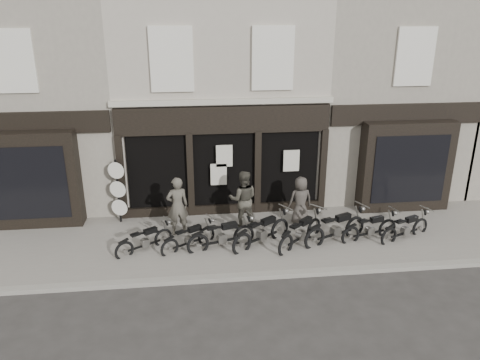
{
  "coord_description": "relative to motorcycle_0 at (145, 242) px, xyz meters",
  "views": [
    {
      "loc": [
        -1.13,
        -12.15,
        6.88
      ],
      "look_at": [
        0.4,
        1.6,
        1.81
      ],
      "focal_mm": 35.0,
      "sensor_mm": 36.0,
      "label": 1
    }
  ],
  "objects": [
    {
      "name": "motorcycle_1",
      "position": [
        1.31,
        0.01,
        0.0
      ],
      "size": [
        1.69,
        1.21,
        0.91
      ],
      "rotation": [
        0.0,
        0.0,
        0.56
      ],
      "color": "black",
      "rests_on": "ground"
    },
    {
      "name": "man_left",
      "position": [
        0.98,
        0.97,
        0.71
      ],
      "size": [
        0.78,
        0.6,
        1.9
      ],
      "primitive_type": "imported",
      "rotation": [
        0.0,
        0.0,
        3.36
      ],
      "color": "#4C473E",
      "rests_on": "pavement"
    },
    {
      "name": "man_centre",
      "position": [
        3.09,
        1.27,
        0.72
      ],
      "size": [
        1.01,
        0.83,
        1.93
      ],
      "primitive_type": "imported",
      "rotation": [
        0.0,
        0.0,
        3.03
      ],
      "color": "#3F3C33",
      "rests_on": "pavement"
    },
    {
      "name": "kerb",
      "position": [
        2.57,
        -1.74,
        -0.3
      ],
      "size": [
        30.0,
        0.25,
        0.13
      ],
      "primitive_type": "cube",
      "color": "gray",
      "rests_on": "ground_plane"
    },
    {
      "name": "neighbour_right",
      "position": [
        8.92,
        5.4,
        3.68
      ],
      "size": [
        5.6,
        6.73,
        8.34
      ],
      "color": "gray",
      "rests_on": "ground"
    },
    {
      "name": "motorcycle_3",
      "position": [
        3.52,
        -0.0,
        0.07
      ],
      "size": [
        2.01,
        1.49,
        1.09
      ],
      "rotation": [
        0.0,
        0.0,
        0.58
      ],
      "color": "black",
      "rests_on": "ground"
    },
    {
      "name": "neighbour_left",
      "position": [
        -3.78,
        5.4,
        3.68
      ],
      "size": [
        5.6,
        6.73,
        8.34
      ],
      "color": "gray",
      "rests_on": "ground"
    },
    {
      "name": "motorcycle_7",
      "position": [
        8.04,
        -0.12,
        0.02
      ],
      "size": [
        1.89,
        1.04,
        0.96
      ],
      "rotation": [
        0.0,
        0.0,
        0.4
      ],
      "color": "black",
      "rests_on": "ground"
    },
    {
      "name": "man_right",
      "position": [
        5.0,
        1.32,
        0.57
      ],
      "size": [
        0.85,
        0.61,
        1.62
      ],
      "primitive_type": "imported",
      "rotation": [
        0.0,
        0.0,
        3.27
      ],
      "color": "#3D3833",
      "rests_on": "pavement"
    },
    {
      "name": "central_building",
      "position": [
        2.57,
        5.46,
        3.72
      ],
      "size": [
        7.3,
        6.22,
        8.34
      ],
      "color": "#A79F8F",
      "rests_on": "ground"
    },
    {
      "name": "motorcycle_4",
      "position": [
        4.7,
        -0.12,
        0.06
      ],
      "size": [
        1.78,
        1.67,
        1.05
      ],
      "rotation": [
        0.0,
        0.0,
        0.74
      ],
      "color": "black",
      "rests_on": "ground"
    },
    {
      "name": "motorcycle_6",
      "position": [
        6.93,
        -0.01,
        0.03
      ],
      "size": [
        1.98,
        0.85,
        0.97
      ],
      "rotation": [
        0.0,
        0.0,
        0.28
      ],
      "color": "black",
      "rests_on": "ground"
    },
    {
      "name": "pavement",
      "position": [
        2.57,
        0.41,
        -0.3
      ],
      "size": [
        30.0,
        4.2,
        0.12
      ],
      "primitive_type": "cube",
      "color": "slate",
      "rests_on": "ground_plane"
    },
    {
      "name": "motorcycle_5",
      "position": [
        5.83,
        -0.04,
        0.09
      ],
      "size": [
        2.2,
        1.24,
        1.13
      ],
      "rotation": [
        0.0,
        0.0,
        0.41
      ],
      "color": "black",
      "rests_on": "ground"
    },
    {
      "name": "ground_plane",
      "position": [
        2.57,
        -0.49,
        -0.36
      ],
      "size": [
        90.0,
        90.0,
        0.0
      ],
      "primitive_type": "plane",
      "color": "#2D2B28",
      "rests_on": "ground"
    },
    {
      "name": "advert_sign_post",
      "position": [
        -0.97,
        2.05,
        0.77
      ],
      "size": [
        0.55,
        0.36,
        2.32
      ],
      "rotation": [
        0.0,
        0.0,
        -0.3
      ],
      "color": "black",
      "rests_on": "ground"
    },
    {
      "name": "motorcycle_0",
      "position": [
        0.0,
        0.0,
        0.0
      ],
      "size": [
        1.68,
        1.23,
        0.91
      ],
      "rotation": [
        0.0,
        0.0,
        0.57
      ],
      "color": "black",
      "rests_on": "ground"
    },
    {
      "name": "motorcycle_2",
      "position": [
        2.3,
        -0.07,
        0.05
      ],
      "size": [
        2.11,
        0.95,
        1.04
      ],
      "rotation": [
        0.0,
        0.0,
        0.31
      ],
      "color": "black",
      "rests_on": "ground"
    }
  ]
}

